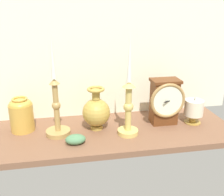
{
  "coord_description": "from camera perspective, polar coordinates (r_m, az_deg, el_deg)",
  "views": [
    {
      "loc": [
        -17.82,
        -94.6,
        48.37
      ],
      "look_at": [
        -0.93,
        0.0,
        14.0
      ],
      "focal_mm": 41.42,
      "sensor_mm": 36.0,
      "label": 1
    }
  ],
  "objects": [
    {
      "name": "mantel_clock",
      "position": [
        1.12,
        11.58,
        -0.68
      ],
      "size": [
        15.01,
        9.96,
        19.61
      ],
      "color": "#5E3116",
      "rests_on": "ground_plane"
    },
    {
      "name": "ground_plane",
      "position": [
        1.08,
        0.49,
        -7.57
      ],
      "size": [
        100.0,
        36.0,
        2.4
      ],
      "primitive_type": "cube",
      "color": "brown"
    },
    {
      "name": "brass_vase_bulbous",
      "position": [
        1.06,
        -3.49,
        -3.0
      ],
      "size": [
        11.39,
        11.39,
        17.85
      ],
      "color": "#B29340",
      "rests_on": "ground_plane"
    },
    {
      "name": "back_wall",
      "position": [
        1.16,
        -1.18,
        11.78
      ],
      "size": [
        120.0,
        2.0,
        65.0
      ],
      "primitive_type": "cube",
      "color": "silver",
      "rests_on": "ground_plane"
    },
    {
      "name": "brass_vase_jar",
      "position": [
        1.1,
        -19.38,
        -3.29
      ],
      "size": [
        9.45,
        9.45,
        14.12
      ],
      "color": "gold",
      "rests_on": "ground_plane"
    },
    {
      "name": "candlestick_tall_left",
      "position": [
        1.0,
        3.66,
        -1.52
      ],
      "size": [
        8.27,
        8.27,
        40.53
      ],
      "color": "tan",
      "rests_on": "ground_plane"
    },
    {
      "name": "ivy_sprig",
      "position": [
        0.98,
        -8.06,
        -9.02
      ],
      "size": [
        7.55,
        5.29,
        3.6
      ],
      "color": "#4E7D54",
      "rests_on": "ground_plane"
    },
    {
      "name": "candlestick_tall_center",
      "position": [
        1.02,
        -12.2,
        -1.8
      ],
      "size": [
        9.63,
        9.63,
        40.66
      ],
      "color": "#AB884C",
      "rests_on": "ground_plane"
    },
    {
      "name": "pillar_candle_front",
      "position": [
        1.17,
        17.58,
        -2.47
      ],
      "size": [
        8.09,
        8.09,
        11.54
      ],
      "color": "#AF8B3A",
      "rests_on": "ground_plane"
    }
  ]
}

